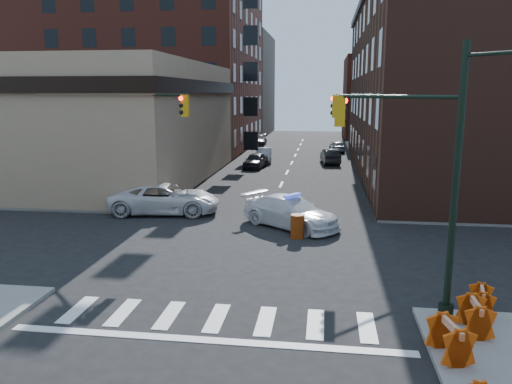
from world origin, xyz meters
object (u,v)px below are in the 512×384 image
(parked_car_wnear, at_px, (255,160))
(barrel_bank, at_px, (202,202))
(parked_car_enear, at_px, (330,156))
(barricade_nw_a, at_px, (151,204))
(parked_car_wfar, at_px, (264,155))
(pedestrian_b, at_px, (61,191))
(pedestrian_a, at_px, (108,194))
(pickup, at_px, (165,198))
(police_car, at_px, (291,212))
(barricade_se_a, at_px, (482,301))
(barrel_road, at_px, (297,226))

(parked_car_wnear, xyz_separation_m, barrel_bank, (-0.79, -17.18, -0.18))
(parked_car_enear, xyz_separation_m, barricade_nw_a, (-10.23, -22.26, -0.14))
(parked_car_wfar, xyz_separation_m, pedestrian_b, (-9.84, -21.20, 0.22))
(parked_car_enear, height_order, barrel_bank, parked_car_enear)
(parked_car_wfar, bearing_deg, pedestrian_a, -111.20)
(parked_car_wfar, height_order, barricade_nw_a, parked_car_wfar)
(pickup, height_order, pedestrian_a, pedestrian_a)
(parked_car_wnear, distance_m, parked_car_wfar, 4.03)
(police_car, relative_size, barricade_se_a, 5.00)
(parked_car_enear, relative_size, barricade_nw_a, 3.83)
(parked_car_wfar, height_order, pedestrian_b, pedestrian_b)
(parked_car_enear, relative_size, barrel_road, 3.88)
(parked_car_wnear, distance_m, pedestrian_b, 19.65)
(police_car, distance_m, barrel_road, 1.99)
(police_car, bearing_deg, barricade_se_a, -110.28)
(parked_car_enear, height_order, barricade_nw_a, parked_car_enear)
(police_car, height_order, parked_car_wfar, police_car)
(barricade_nw_a, bearing_deg, pedestrian_b, 171.61)
(pedestrian_b, relative_size, barricade_se_a, 1.43)
(parked_car_enear, relative_size, barrel_bank, 4.32)
(parked_car_wnear, bearing_deg, barricade_nw_a, -92.95)
(police_car, bearing_deg, pedestrian_b, 114.73)
(parked_car_wfar, relative_size, pedestrian_b, 2.75)
(parked_car_wfar, relative_size, pedestrian_a, 2.42)
(parked_car_wnear, relative_size, pedestrian_a, 2.30)
(police_car, height_order, barrel_road, police_car)
(barrel_road, xyz_separation_m, barrel_bank, (-5.82, 4.82, -0.06))
(parked_car_enear, bearing_deg, barrel_road, 79.05)
(pickup, distance_m, parked_car_wnear, 18.23)
(pickup, bearing_deg, barricade_nw_a, 114.54)
(pickup, relative_size, pedestrian_b, 3.97)
(parked_car_wnear, bearing_deg, pickup, -91.03)
(pickup, xyz_separation_m, barrel_road, (7.76, -3.97, -0.29))
(barricade_nw_a, bearing_deg, parked_car_wnear, 82.88)
(pickup, xyz_separation_m, barrel_bank, (1.94, 0.85, -0.35))
(police_car, bearing_deg, pedestrian_a, 116.13)
(police_car, xyz_separation_m, barrel_road, (0.44, -1.93, -0.22))
(pedestrian_a, distance_m, pedestrian_b, 3.58)
(police_car, distance_m, barrel_bank, 6.11)
(pickup, height_order, barricade_nw_a, pickup)
(parked_car_wfar, height_order, barrel_road, parked_car_wfar)
(parked_car_wnear, height_order, parked_car_enear, parked_car_enear)
(barricade_se_a, relative_size, barricade_nw_a, 0.95)
(parked_car_wnear, xyz_separation_m, barricade_se_a, (11.05, -29.86, -0.13))
(barrel_road, distance_m, barricade_se_a, 9.90)
(barrel_bank, bearing_deg, parked_car_enear, 70.10)
(police_car, distance_m, pedestrian_b, 14.41)
(police_car, xyz_separation_m, pedestrian_b, (-14.12, 2.89, 0.14))
(police_car, height_order, parked_car_wnear, police_car)
(parked_car_enear, distance_m, barricade_nw_a, 24.50)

